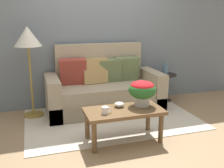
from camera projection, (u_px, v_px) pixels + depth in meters
ground_plane at (115, 123)px, 4.01m from camera, size 14.00×14.00×0.00m
wall_back at (96, 25)px, 4.68m from camera, size 6.40×0.12×2.89m
area_rug at (112, 119)px, 4.18m from camera, size 2.68×1.67×0.01m
couch at (104, 90)px, 4.54m from camera, size 1.96×0.85×1.14m
coffee_table at (124, 114)px, 3.37m from camera, size 1.01×0.51×0.44m
side_table at (166, 82)px, 4.99m from camera, size 0.39×0.39×0.54m
floor_lamp at (28, 42)px, 4.02m from camera, size 0.43×0.43×1.46m
potted_plant at (142, 90)px, 3.45m from camera, size 0.37×0.37×0.34m
coffee_mug at (105, 110)px, 3.20m from camera, size 0.13×0.09×0.09m
snack_bowl at (119, 104)px, 3.44m from camera, size 0.13×0.13×0.07m
table_vase at (166, 69)px, 4.94m from camera, size 0.11×0.11×0.22m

